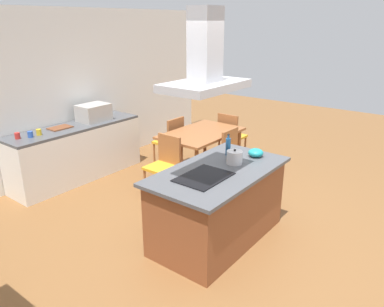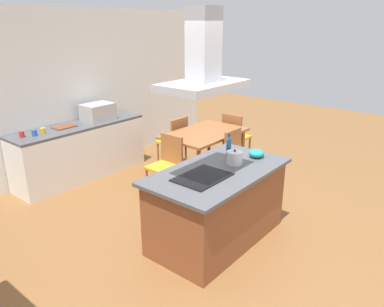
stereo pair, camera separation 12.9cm
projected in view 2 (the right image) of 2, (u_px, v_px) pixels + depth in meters
name	position (u px, v px, depth m)	size (l,w,h in m)	color
ground	(133.00, 202.00, 5.44)	(16.00, 16.00, 0.00)	brown
wall_back	(56.00, 96.00, 6.03)	(7.20, 0.10, 2.70)	white
kitchen_island	(217.00, 205.00, 4.38)	(1.75, 0.97, 0.90)	brown
cooktop	(202.00, 177.00, 4.02)	(0.60, 0.44, 0.01)	black
tea_kettle	(235.00, 158.00, 4.37)	(0.24, 0.19, 0.18)	silver
olive_oil_bottle	(229.00, 147.00, 4.64)	(0.06, 0.06, 0.27)	navy
mixing_bowl	(256.00, 153.00, 4.60)	(0.19, 0.19, 0.10)	teal
back_counter	(81.00, 151.00, 6.19)	(2.24, 0.62, 0.90)	white
countertop_microwave	(98.00, 112.00, 6.29)	(0.50, 0.38, 0.28)	#B2AFAA
coffee_mug_red	(22.00, 134.00, 5.39)	(0.08, 0.08, 0.09)	red
coffee_mug_blue	(34.00, 133.00, 5.45)	(0.08, 0.08, 0.09)	#2D56B2
coffee_mug_yellow	(43.00, 131.00, 5.55)	(0.08, 0.08, 0.09)	gold
cutting_board	(64.00, 127.00, 5.90)	(0.34, 0.24, 0.02)	brown
dining_table	(205.00, 137.00, 6.21)	(1.40, 0.90, 0.75)	#995B33
chair_facing_island	(238.00, 154.00, 5.86)	(0.42, 0.42, 0.89)	gold
chair_at_right_end	(235.00, 134.00, 6.93)	(0.42, 0.42, 0.89)	gold
chair_facing_back_wall	(175.00, 138.00, 6.66)	(0.42, 0.42, 0.89)	gold
chair_at_left_end	(167.00, 161.00, 5.60)	(0.42, 0.42, 0.89)	gold
range_hood	(203.00, 64.00, 3.61)	(0.90, 0.55, 0.78)	#ADADB2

